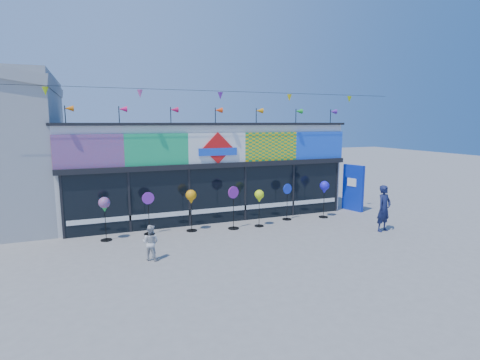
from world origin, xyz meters
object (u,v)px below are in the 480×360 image
spinner_1 (149,212)px  spinner_5 (287,201)px  spinner_4 (259,197)px  child (151,243)px  spinner_0 (104,206)px  spinner_6 (324,188)px  spinner_2 (191,198)px  spinner_3 (233,206)px  blue_sign (353,188)px  adult_man (384,208)px

spinner_1 → spinner_5: 5.78m
spinner_4 → child: 5.10m
spinner_0 → spinner_5: size_ratio=1.00×
spinner_6 → spinner_4: bearing=-175.4°
spinner_4 → spinner_6: 3.22m
spinner_2 → spinner_4: spinner_2 is taller
spinner_6 → spinner_1: bearing=178.2°
spinner_4 → child: bearing=-154.5°
spinner_5 → spinner_6: 1.76m
spinner_6 → child: 8.18m
child → spinner_5: bearing=-122.0°
spinner_1 → spinner_3: bearing=-8.1°
blue_sign → spinner_4: bearing=173.0°
blue_sign → spinner_1: bearing=165.7°
blue_sign → adult_man: (-1.10, -3.24, -0.20)m
spinner_4 → spinner_6: (3.21, 0.26, 0.10)m
spinner_1 → spinner_2: bearing=-5.4°
spinner_4 → spinner_0: bearing=176.9°
spinner_4 → adult_man: bearing=-29.5°
spinner_1 → adult_man: adult_man is taller
spinner_4 → child: spinner_4 is taller
spinner_4 → spinner_6: size_ratio=0.92×
blue_sign → spinner_4: (-5.24, -0.90, 0.10)m
spinner_1 → child: 2.71m
blue_sign → spinner_5: blue_sign is taller
spinner_4 → spinner_6: spinner_6 is taller
spinner_4 → spinner_2: bearing=172.6°
blue_sign → adult_man: bearing=-125.5°
spinner_1 → spinner_3: spinner_3 is taller
spinner_3 → spinner_5: bearing=10.2°
spinner_3 → spinner_5: size_ratio=1.08×
spinner_0 → spinner_4: size_ratio=1.05×
spinner_3 → spinner_5: 2.66m
spinner_0 → spinner_5: 7.32m
blue_sign → spinner_3: 6.38m
spinner_4 → spinner_3: bearing=177.6°
spinner_3 → spinner_4: bearing=-2.4°
blue_sign → spinner_6: blue_sign is taller
spinner_2 → spinner_6: bearing=-0.8°
child → spinner_4: bearing=-120.3°
spinner_3 → child: size_ratio=1.55×
blue_sign → spinner_2: (-7.91, -0.55, 0.20)m
spinner_0 → spinner_1: (1.52, 0.18, -0.40)m
blue_sign → spinner_2: size_ratio=1.34×
spinner_1 → spinner_5: size_ratio=1.03×
spinner_6 → spinner_5: bearing=171.4°
spinner_1 → spinner_3: size_ratio=0.95×
spinner_5 → blue_sign: bearing=5.9°
spinner_4 → adult_man: 4.76m
spinner_3 → spinner_5: (2.61, 0.47, -0.07)m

